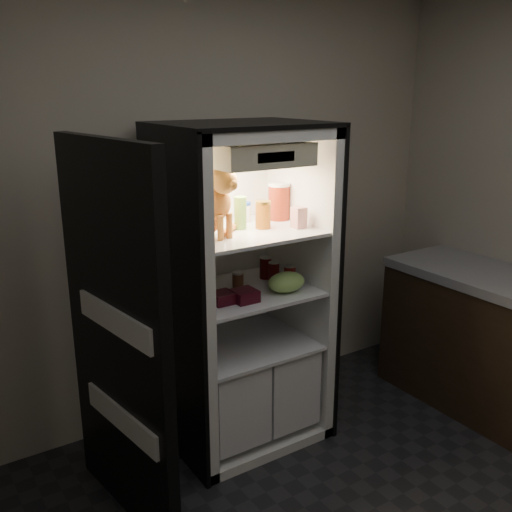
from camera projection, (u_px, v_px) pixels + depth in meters
The scene contains 16 objects.
room_shell at pixel (442, 214), 2.01m from camera, with size 3.60×3.60×3.60m.
refrigerator at pixel (240, 310), 3.35m from camera, with size 0.90×0.72×1.88m.
fridge_door at pixel (118, 342), 2.64m from camera, with size 0.19×0.87×1.85m.
tabby_cat at pixel (210, 208), 3.00m from camera, with size 0.37×0.40×0.41m.
parmesan_shaker at pixel (240, 213), 3.16m from camera, with size 0.07×0.07×0.18m.
mayo_tub at pixel (244, 212), 3.34m from camera, with size 0.08×0.08×0.12m.
salsa_jar at pixel (263, 215), 3.18m from camera, with size 0.09×0.09×0.16m.
pepper_jar at pixel (279, 201), 3.39m from camera, with size 0.13×0.13×0.22m.
cream_carton at pixel (299, 218), 3.19m from camera, with size 0.07×0.07×0.12m, color silver.
soda_can_a at pixel (266, 268), 3.44m from camera, with size 0.07×0.07×0.13m.
soda_can_b at pixel (274, 272), 3.37m from camera, with size 0.07×0.07×0.12m.
soda_can_c at pixel (290, 276), 3.28m from camera, with size 0.07×0.07×0.13m.
condiment_jar at pixel (238, 280), 3.29m from camera, with size 0.07×0.07×0.09m.
grape_bag at pixel (286, 282), 3.21m from camera, with size 0.23×0.16×0.11m, color #7FB755.
berry_box_left at pixel (222, 298), 3.05m from camera, with size 0.12×0.12×0.06m, color #470B18.
berry_box_right at pixel (244, 296), 3.07m from camera, with size 0.13×0.13×0.06m, color #470B18.
Camera 1 is at (-1.62, -1.29, 2.04)m, focal length 40.00 mm.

